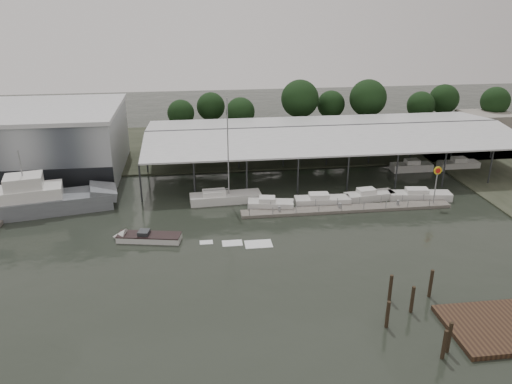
{
  "coord_description": "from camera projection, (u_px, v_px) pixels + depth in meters",
  "views": [
    {
      "loc": [
        -4.57,
        -48.11,
        26.61
      ],
      "look_at": [
        3.18,
        11.75,
        2.5
      ],
      "focal_mm": 35.0,
      "sensor_mm": 36.0,
      "label": 1
    }
  ],
  "objects": [
    {
      "name": "land_strip_far",
      "position": [
        218.0,
        145.0,
        93.37
      ],
      "size": [
        140.0,
        30.0,
        0.3
      ],
      "color": "#3E4231",
      "rests_on": "ground"
    },
    {
      "name": "speedboat_underway",
      "position": [
        144.0,
        237.0,
        57.54
      ],
      "size": [
        18.81,
        5.56,
        2.0
      ],
      "rotation": [
        0.0,
        0.0,
        2.94
      ],
      "color": "silver",
      "rests_on": "ground"
    },
    {
      "name": "covered_boat_shed",
      "position": [
        328.0,
        130.0,
        80.26
      ],
      "size": [
        58.24,
        24.0,
        6.96
      ],
      "color": "silver",
      "rests_on": "ground"
    },
    {
      "name": "shell_fuel_sign",
      "position": [
        437.0,
        178.0,
        65.69
      ],
      "size": [
        1.1,
        0.18,
        5.55
      ],
      "color": "gray",
      "rests_on": "ground"
    },
    {
      "name": "floating_dock",
      "position": [
        347.0,
        209.0,
        65.65
      ],
      "size": [
        28.0,
        2.0,
        1.4
      ],
      "color": "slate",
      "rests_on": "ground"
    },
    {
      "name": "grey_trawler",
      "position": [
        38.0,
        201.0,
        64.6
      ],
      "size": [
        20.02,
        8.34,
        8.84
      ],
      "rotation": [
        0.0,
        0.0,
        0.19
      ],
      "color": "slate",
      "rests_on": "ground"
    },
    {
      "name": "ground",
      "position": [
        241.0,
        254.0,
        54.72
      ],
      "size": [
        200.0,
        200.0,
        0.0
      ],
      "primitive_type": "plane",
      "color": "black",
      "rests_on": "ground"
    },
    {
      "name": "moored_cruiser_3",
      "position": [
        419.0,
        195.0,
        68.95
      ],
      "size": [
        8.68,
        3.27,
        1.7
      ],
      "rotation": [
        0.0,
        0.0,
        -0.13
      ],
      "color": "silver",
      "rests_on": "ground"
    },
    {
      "name": "moored_cruiser_0",
      "position": [
        270.0,
        204.0,
        66.04
      ],
      "size": [
        6.33,
        3.26,
        1.7
      ],
      "rotation": [
        0.0,
        0.0,
        -0.18
      ],
      "color": "silver",
      "rests_on": "ground"
    },
    {
      "name": "horizon_tree_line",
      "position": [
        342.0,
        103.0,
        99.48
      ],
      "size": [
        70.0,
        10.77,
        11.09
      ],
      "color": "black",
      "rests_on": "ground"
    },
    {
      "name": "storage_warehouse",
      "position": [
        41.0,
        142.0,
        77.0
      ],
      "size": [
        24.5,
        20.5,
        10.5
      ],
      "color": "#999EA2",
      "rests_on": "ground"
    },
    {
      "name": "moored_cruiser_2",
      "position": [
        369.0,
        196.0,
        68.84
      ],
      "size": [
        7.08,
        3.05,
        1.7
      ],
      "rotation": [
        0.0,
        0.0,
        0.13
      ],
      "color": "silver",
      "rests_on": "ground"
    },
    {
      "name": "white_sailboat",
      "position": [
        224.0,
        197.0,
        68.08
      ],
      "size": [
        9.77,
        3.18,
        14.51
      ],
      "rotation": [
        0.0,
        0.0,
        0.06
      ],
      "color": "silver",
      "rests_on": "ground"
    },
    {
      "name": "moored_cruiser_1",
      "position": [
        322.0,
        200.0,
        67.23
      ],
      "size": [
        7.53,
        2.61,
        1.7
      ],
      "rotation": [
        0.0,
        0.0,
        -0.06
      ],
      "color": "silver",
      "rests_on": "ground"
    },
    {
      "name": "mooring_pilings",
      "position": [
        418.0,
        312.0,
        42.93
      ],
      "size": [
        6.03,
        8.6,
        3.45
      ],
      "color": "#312418",
      "rests_on": "ground"
    },
    {
      "name": "distant_commercial_buildings",
      "position": [
        505.0,
        123.0,
        102.24
      ],
      "size": [
        22.0,
        8.0,
        4.0
      ],
      "color": "gray",
      "rests_on": "ground"
    }
  ]
}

